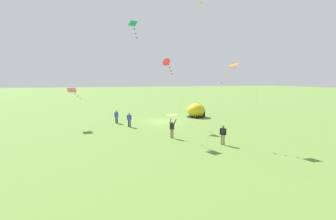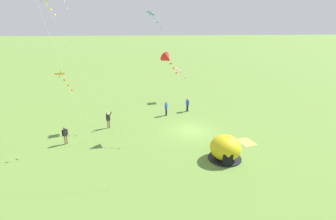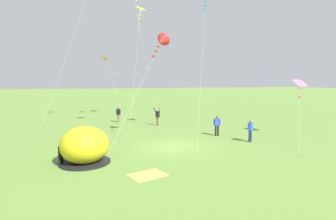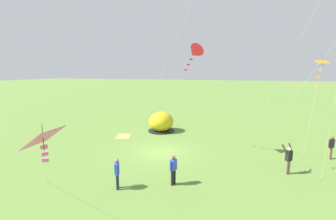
{
  "view_description": "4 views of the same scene",
  "coord_description": "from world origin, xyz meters",
  "px_view_note": "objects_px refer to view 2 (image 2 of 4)",
  "views": [
    {
      "loc": [
        7.87,
        29.35,
        5.71
      ],
      "look_at": [
        -0.43,
        1.63,
        1.78
      ],
      "focal_mm": 24.0,
      "sensor_mm": 36.0,
      "label": 1
    },
    {
      "loc": [
        -25.22,
        4.16,
        11.4
      ],
      "look_at": [
        -1.05,
        2.53,
        2.75
      ],
      "focal_mm": 28.0,
      "sensor_mm": 36.0,
      "label": 2
    },
    {
      "loc": [
        -5.96,
        -17.1,
        4.62
      ],
      "look_at": [
        -0.19,
        0.69,
        2.54
      ],
      "focal_mm": 28.0,
      "sensor_mm": 36.0,
      "label": 3
    },
    {
      "loc": [
        16.07,
        5.53,
        6.33
      ],
      "look_at": [
        -1.1,
        0.28,
        3.22
      ],
      "focal_mm": 24.0,
      "sensor_mm": 36.0,
      "label": 4
    }
  ],
  "objects_px": {
    "kite_red": "(167,59)",
    "kite_teal": "(154,18)",
    "person_with_toddler": "(187,104)",
    "kite_orange": "(62,78)",
    "popup_tent": "(225,148)",
    "person_flying_kite": "(108,119)",
    "person_center_field": "(65,135)",
    "person_near_tent": "(166,108)",
    "kite_pink": "(179,71)",
    "kite_yellow": "(45,3)"
  },
  "relations": [
    {
      "from": "kite_red",
      "to": "kite_teal",
      "type": "height_order",
      "value": "kite_teal"
    },
    {
      "from": "person_with_toddler",
      "to": "kite_red",
      "type": "distance_m",
      "value": 9.55
    },
    {
      "from": "person_with_toddler",
      "to": "kite_orange",
      "type": "bearing_deg",
      "value": 128.61
    },
    {
      "from": "popup_tent",
      "to": "person_flying_kite",
      "type": "xyz_separation_m",
      "value": [
        7.3,
        10.78,
        0.0
      ]
    },
    {
      "from": "person_flying_kite",
      "to": "kite_red",
      "type": "relative_size",
      "value": 0.23
    },
    {
      "from": "person_flying_kite",
      "to": "person_center_field",
      "type": "bearing_deg",
      "value": 135.81
    },
    {
      "from": "person_near_tent",
      "to": "kite_pink",
      "type": "xyz_separation_m",
      "value": [
        6.35,
        -2.23,
        3.31
      ]
    },
    {
      "from": "person_near_tent",
      "to": "kite_orange",
      "type": "xyz_separation_m",
      "value": [
        -8.15,
        9.09,
        5.71
      ]
    },
    {
      "from": "person_with_toddler",
      "to": "kite_teal",
      "type": "relative_size",
      "value": 0.14
    },
    {
      "from": "kite_pink",
      "to": "person_flying_kite",
      "type": "bearing_deg",
      "value": 138.28
    },
    {
      "from": "kite_teal",
      "to": "person_near_tent",
      "type": "bearing_deg",
      "value": -65.97
    },
    {
      "from": "person_flying_kite",
      "to": "kite_yellow",
      "type": "xyz_separation_m",
      "value": [
        -0.71,
        4.57,
        11.52
      ]
    },
    {
      "from": "popup_tent",
      "to": "kite_teal",
      "type": "bearing_deg",
      "value": 29.4
    },
    {
      "from": "person_flying_kite",
      "to": "person_with_toddler",
      "type": "xyz_separation_m",
      "value": [
        4.72,
        -9.23,
        -0.03
      ]
    },
    {
      "from": "kite_teal",
      "to": "kite_orange",
      "type": "bearing_deg",
      "value": 134.27
    },
    {
      "from": "kite_red",
      "to": "kite_pink",
      "type": "height_order",
      "value": "kite_red"
    },
    {
      "from": "popup_tent",
      "to": "person_flying_kite",
      "type": "distance_m",
      "value": 13.02
    },
    {
      "from": "person_near_tent",
      "to": "kite_red",
      "type": "distance_m",
      "value": 8.24
    },
    {
      "from": "person_center_field",
      "to": "person_with_toddler",
      "type": "relative_size",
      "value": 1.0
    },
    {
      "from": "kite_teal",
      "to": "person_flying_kite",
      "type": "bearing_deg",
      "value": 118.65
    },
    {
      "from": "kite_red",
      "to": "person_with_toddler",
      "type": "bearing_deg",
      "value": -25.59
    },
    {
      "from": "person_center_field",
      "to": "kite_teal",
      "type": "relative_size",
      "value": 0.14
    },
    {
      "from": "kite_pink",
      "to": "person_near_tent",
      "type": "bearing_deg",
      "value": 160.65
    },
    {
      "from": "person_with_toddler",
      "to": "person_center_field",
      "type": "bearing_deg",
      "value": 123.15
    },
    {
      "from": "kite_yellow",
      "to": "kite_teal",
      "type": "bearing_deg",
      "value": -70.11
    },
    {
      "from": "kite_yellow",
      "to": "person_center_field",
      "type": "bearing_deg",
      "value": -159.36
    },
    {
      "from": "popup_tent",
      "to": "person_center_field",
      "type": "bearing_deg",
      "value": 75.41
    },
    {
      "from": "person_flying_kite",
      "to": "person_near_tent",
      "type": "height_order",
      "value": "person_flying_kite"
    },
    {
      "from": "kite_red",
      "to": "kite_yellow",
      "type": "bearing_deg",
      "value": 86.18
    },
    {
      "from": "popup_tent",
      "to": "person_center_field",
      "type": "height_order",
      "value": "popup_tent"
    },
    {
      "from": "person_center_field",
      "to": "kite_orange",
      "type": "bearing_deg",
      "value": -144.03
    },
    {
      "from": "person_with_toddler",
      "to": "kite_yellow",
      "type": "height_order",
      "value": "kite_yellow"
    },
    {
      "from": "kite_teal",
      "to": "kite_orange",
      "type": "distance_m",
      "value": 11.74
    },
    {
      "from": "kite_orange",
      "to": "person_flying_kite",
      "type": "bearing_deg",
      "value": -29.01
    },
    {
      "from": "popup_tent",
      "to": "kite_teal",
      "type": "relative_size",
      "value": 0.23
    },
    {
      "from": "person_with_toddler",
      "to": "kite_orange",
      "type": "relative_size",
      "value": 0.23
    },
    {
      "from": "person_with_toddler",
      "to": "kite_red",
      "type": "bearing_deg",
      "value": 154.41
    },
    {
      "from": "person_flying_kite",
      "to": "kite_teal",
      "type": "distance_m",
      "value": 11.8
    },
    {
      "from": "person_near_tent",
      "to": "person_center_field",
      "type": "bearing_deg",
      "value": 125.07
    },
    {
      "from": "person_flying_kite",
      "to": "person_with_toddler",
      "type": "height_order",
      "value": "person_flying_kite"
    },
    {
      "from": "kite_pink",
      "to": "kite_yellow",
      "type": "relative_size",
      "value": 0.4
    },
    {
      "from": "person_with_toddler",
      "to": "kite_yellow",
      "type": "relative_size",
      "value": 0.13
    },
    {
      "from": "person_with_toddler",
      "to": "kite_orange",
      "type": "distance_m",
      "value": 16.22
    },
    {
      "from": "person_near_tent",
      "to": "kite_pink",
      "type": "distance_m",
      "value": 7.5
    },
    {
      "from": "kite_red",
      "to": "kite_teal",
      "type": "xyz_separation_m",
      "value": [
        4.22,
        1.18,
        3.62
      ]
    },
    {
      "from": "kite_orange",
      "to": "kite_pink",
      "type": "relative_size",
      "value": 1.37
    },
    {
      "from": "person_center_field",
      "to": "person_flying_kite",
      "type": "bearing_deg",
      "value": -44.19
    },
    {
      "from": "person_with_toddler",
      "to": "kite_pink",
      "type": "distance_m",
      "value": 6.04
    },
    {
      "from": "popup_tent",
      "to": "person_with_toddler",
      "type": "relative_size",
      "value": 1.63
    },
    {
      "from": "person_flying_kite",
      "to": "person_near_tent",
      "type": "xyz_separation_m",
      "value": [
        3.39,
        -6.45,
        -0.03
      ]
    }
  ]
}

